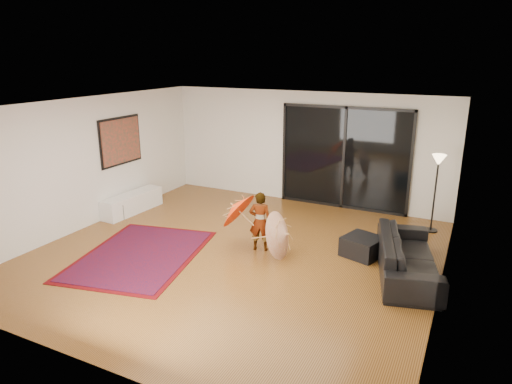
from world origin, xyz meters
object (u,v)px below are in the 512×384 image
Objects in this scene: sofa at (408,256)px; ottoman at (362,246)px; media_console at (132,203)px; child at (260,221)px.

sofa reaches higher than ottoman.
sofa is (6.20, -0.41, 0.11)m from media_console.
ottoman is 0.56× the size of child.
media_console is 1.43× the size of child.
child reaches higher than sofa.
media_console is 6.21m from sofa.
child is at bearing -6.12° from media_console.
sofa is at bearing -0.41° from media_console.
sofa is 0.94m from ottoman.
media_console is at bearing -25.75° from child.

